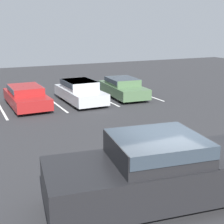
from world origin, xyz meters
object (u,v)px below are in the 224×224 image
Objects in this scene: parked_sedan_a at (26,96)px; parked_sedan_b at (80,91)px; parked_sedan_c at (123,87)px; pickup_truck at (168,170)px.

parked_sedan_a is 3.07m from parked_sedan_b.
parked_sedan_c is (6.00, -0.08, 0.02)m from parked_sedan_a.
pickup_truck reaches higher than parked_sedan_b.
parked_sedan_a is (-1.19, 11.54, -0.28)m from pickup_truck.
pickup_truck reaches higher than parked_sedan_c.
parked_sedan_a is 6.00m from parked_sedan_c.
parked_sedan_b is (3.06, -0.23, 0.06)m from parked_sedan_a.
parked_sedan_c is at bearing 75.84° from pickup_truck.
pickup_truck is at bearing -9.84° from parked_sedan_b.
parked_sedan_a is 0.98× the size of parked_sedan_c.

